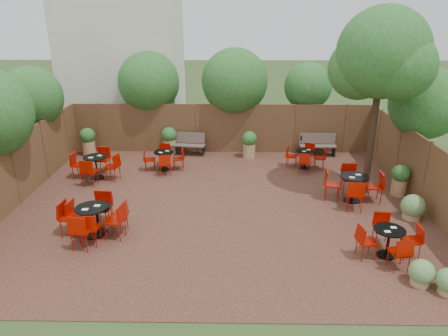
{
  "coord_description": "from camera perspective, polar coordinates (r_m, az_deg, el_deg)",
  "views": [
    {
      "loc": [
        0.35,
        -11.06,
        5.4
      ],
      "look_at": [
        0.16,
        0.5,
        1.0
      ],
      "focal_mm": 32.79,
      "sensor_mm": 36.0,
      "label": 1
    }
  ],
  "objects": [
    {
      "name": "ground",
      "position": [
        12.31,
        -0.77,
        -5.18
      ],
      "size": [
        80.0,
        80.0,
        0.0
      ],
      "primitive_type": "plane",
      "color": "#354F23",
      "rests_on": "ground"
    },
    {
      "name": "courtyard_paving",
      "position": [
        12.31,
        -0.77,
        -5.14
      ],
      "size": [
        12.0,
        10.0,
        0.02
      ],
      "primitive_type": "cube",
      "color": "#371E16",
      "rests_on": "ground"
    },
    {
      "name": "fence_back",
      "position": [
        16.65,
        -0.27,
        5.52
      ],
      "size": [
        12.0,
        0.08,
        2.0
      ],
      "primitive_type": "cube",
      "color": "#4D301C",
      "rests_on": "ground"
    },
    {
      "name": "fence_left",
      "position": [
        13.49,
        -27.19,
        -0.6
      ],
      "size": [
        0.08,
        10.0,
        2.0
      ],
      "primitive_type": "cube",
      "color": "#4D301C",
      "rests_on": "ground"
    },
    {
      "name": "fence_right",
      "position": [
        13.17,
        26.29,
        -0.93
      ],
      "size": [
        0.08,
        10.0,
        2.0
      ],
      "primitive_type": "cube",
      "color": "#4D301C",
      "rests_on": "ground"
    },
    {
      "name": "neighbour_building",
      "position": [
        19.72,
        -13.84,
        16.2
      ],
      "size": [
        5.0,
        4.0,
        8.0
      ],
      "primitive_type": "cube",
      "color": "beige",
      "rests_on": "ground"
    },
    {
      "name": "overhang_foliage",
      "position": [
        14.05,
        -10.01,
        9.62
      ],
      "size": [
        15.77,
        10.75,
        2.67
      ],
      "color": "#225E1E",
      "rests_on": "ground"
    },
    {
      "name": "courtyard_tree",
      "position": [
        12.82,
        21.16,
        13.96
      ],
      "size": [
        2.77,
        2.67,
        5.63
      ],
      "rotation": [
        0.0,
        0.0,
        -0.4
      ],
      "color": "black",
      "rests_on": "courtyard_paving"
    },
    {
      "name": "park_bench_left",
      "position": [
        16.53,
        -5.17,
        3.43
      ],
      "size": [
        1.49,
        0.65,
        0.89
      ],
      "rotation": [
        0.0,
        0.0,
        -0.13
      ],
      "color": "brown",
      "rests_on": "courtyard_paving"
    },
    {
      "name": "park_bench_right",
      "position": [
        16.8,
        12.91,
        3.26
      ],
      "size": [
        1.44,
        0.5,
        0.89
      ],
      "rotation": [
        0.0,
        0.0,
        -0.03
      ],
      "color": "brown",
      "rests_on": "courtyard_paving"
    },
    {
      "name": "bistro_tables",
      "position": [
        12.27,
        -2.5,
        -2.9
      ],
      "size": [
        10.0,
        7.28,
        0.95
      ],
      "color": "black",
      "rests_on": "courtyard_paving"
    },
    {
      "name": "planters",
      "position": [
        15.61,
        -3.02,
        2.92
      ],
      "size": [
        11.56,
        4.48,
        1.12
      ],
      "color": "#A37F51",
      "rests_on": "courtyard_paving"
    },
    {
      "name": "low_shrubs",
      "position": [
        11.07,
        25.92,
        -8.77
      ],
      "size": [
        1.63,
        3.86,
        0.7
      ],
      "color": "#A37F51",
      "rests_on": "courtyard_paving"
    }
  ]
}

